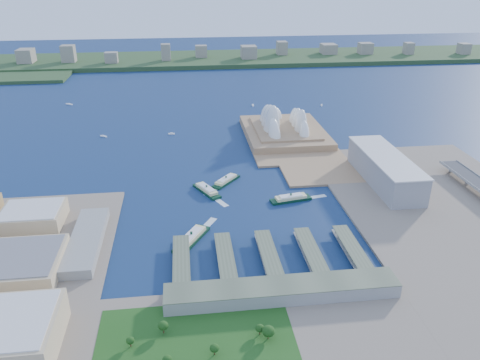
{
  "coord_description": "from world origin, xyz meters",
  "views": [
    {
      "loc": [
        -60.12,
        -450.1,
        260.42
      ],
      "look_at": [
        4.62,
        74.94,
        18.0
      ],
      "focal_mm": 35.0,
      "sensor_mm": 36.0,
      "label": 1
    }
  ],
  "objects": [
    {
      "name": "opera_house",
      "position": [
        105.0,
        280.0,
        32.0
      ],
      "size": [
        134.0,
        180.0,
        58.0
      ],
      "primitive_type": null,
      "color": "white",
      "rests_on": "peninsula"
    },
    {
      "name": "boat_d",
      "position": [
        -295.41,
        528.96,
        1.34
      ],
      "size": [
        15.33,
        11.19,
        2.67
      ],
      "primitive_type": null,
      "rotation": [
        0.0,
        0.0,
        1.02
      ],
      "color": "white",
      "rests_on": "ground"
    },
    {
      "name": "ground",
      "position": [
        0.0,
        0.0,
        0.0
      ],
      "size": [
        3000.0,
        3000.0,
        0.0
      ],
      "primitive_type": "plane",
      "color": "#102A4B",
      "rests_on": "ground"
    },
    {
      "name": "terminal_building",
      "position": [
        15.0,
        -135.0,
        9.0
      ],
      "size": [
        200.0,
        28.0,
        12.0
      ],
      "primitive_type": "cube",
      "color": "gray",
      "rests_on": "south_land"
    },
    {
      "name": "ferry_b",
      "position": [
        -9.78,
        108.24,
        4.67
      ],
      "size": [
        41.25,
        46.1,
        9.35
      ],
      "primitive_type": null,
      "rotation": [
        0.0,
        0.0,
        -0.69
      ],
      "color": "#0C321D",
      "rests_on": "ground"
    },
    {
      "name": "ferry_d",
      "position": [
        63.52,
        46.48,
        4.83
      ],
      "size": [
        52.56,
        22.03,
        9.65
      ],
      "primitive_type": null,
      "rotation": [
        0.0,
        0.0,
        1.75
      ],
      "color": "#0C321D",
      "rests_on": "ground"
    },
    {
      "name": "ferry_wharves",
      "position": [
        14.0,
        -75.0,
        4.65
      ],
      "size": [
        184.0,
        90.0,
        9.3
      ],
      "primitive_type": null,
      "color": "#545D47",
      "rests_on": "ground"
    },
    {
      "name": "boat_b",
      "position": [
        -83.38,
        313.39,
        1.43
      ],
      "size": [
        10.81,
        4.3,
        2.87
      ],
      "primitive_type": null,
      "rotation": [
        0.0,
        0.0,
        1.51
      ],
      "color": "white",
      "rests_on": "ground"
    },
    {
      "name": "far_skyline",
      "position": [
        0.0,
        960.0,
        39.5
      ],
      "size": [
        1900.0,
        140.0,
        55.0
      ],
      "primitive_type": null,
      "color": "gray",
      "rests_on": "far_shore"
    },
    {
      "name": "ferry_c",
      "position": [
        -59.25,
        -30.93,
        5.38
      ],
      "size": [
        41.4,
        56.35,
        10.76
      ],
      "primitive_type": null,
      "rotation": [
        0.0,
        0.0,
        2.61
      ],
      "color": "#0C321D",
      "rests_on": "ground"
    },
    {
      "name": "east_land",
      "position": [
        240.0,
        -50.0,
        1.5
      ],
      "size": [
        240.0,
        500.0,
        3.0
      ],
      "primitive_type": "cube",
      "color": "gray",
      "rests_on": "ground"
    },
    {
      "name": "boat_a",
      "position": [
        -196.59,
        315.3,
        1.24
      ],
      "size": [
        12.36,
        10.09,
        2.48
      ],
      "primitive_type": null,
      "rotation": [
        0.0,
        0.0,
        0.95
      ],
      "color": "white",
      "rests_on": "ground"
    },
    {
      "name": "ferry_a",
      "position": [
        -36.92,
        82.52,
        4.81
      ],
      "size": [
        34.6,
        51.16,
        9.61
      ],
      "primitive_type": null,
      "rotation": [
        0.0,
        0.0,
        0.47
      ],
      "color": "#0C321D",
      "rests_on": "ground"
    },
    {
      "name": "toaster_building",
      "position": [
        195.0,
        80.0,
        20.5
      ],
      "size": [
        45.0,
        155.0,
        35.0
      ],
      "primitive_type": "cube",
      "color": "gray",
      "rests_on": "east_land"
    },
    {
      "name": "park",
      "position": [
        -60.0,
        -190.0,
        11.0
      ],
      "size": [
        150.0,
        110.0,
        16.0
      ],
      "primitive_type": null,
      "color": "#194714",
      "rests_on": "south_land"
    },
    {
      "name": "far_shore",
      "position": [
        0.0,
        980.0,
        6.0
      ],
      "size": [
        2200.0,
        260.0,
        12.0
      ],
      "primitive_type": "cube",
      "color": "#2D4926",
      "rests_on": "ground"
    },
    {
      "name": "peninsula",
      "position": [
        107.5,
        260.0,
        1.5
      ],
      "size": [
        135.0,
        220.0,
        3.0
      ],
      "primitive_type": "cube",
      "color": "#9D7B56",
      "rests_on": "ground"
    },
    {
      "name": "boat_e",
      "position": [
        80.23,
        473.59,
        1.53
      ],
      "size": [
        5.29,
        12.85,
        3.07
      ],
      "primitive_type": null,
      "rotation": [
        0.0,
        0.0,
        -0.11
      ],
      "color": "white",
      "rests_on": "ground"
    },
    {
      "name": "boat_c",
      "position": [
        220.39,
        457.4,
        1.29
      ],
      "size": [
        6.72,
        11.97,
        2.59
      ],
      "primitive_type": null,
      "rotation": [
        0.0,
        0.0,
        2.83
      ],
      "color": "white",
      "rests_on": "ground"
    }
  ]
}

